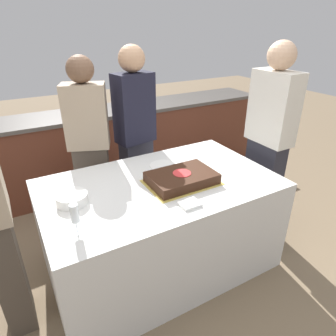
# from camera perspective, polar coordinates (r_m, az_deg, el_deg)

# --- Properties ---
(ground_plane) EXTENTS (14.00, 14.00, 0.00)m
(ground_plane) POSITION_cam_1_polar(r_m,az_deg,el_deg) (2.66, -1.33, -17.49)
(ground_plane) COLOR #7A664C
(back_counter) EXTENTS (4.40, 0.58, 0.92)m
(back_counter) POSITION_cam_1_polar(r_m,az_deg,el_deg) (3.68, -13.23, 3.56)
(back_counter) COLOR #5B2D1E
(back_counter) RESTS_ON ground_plane
(dining_table) EXTENTS (1.71, 1.03, 0.78)m
(dining_table) POSITION_cam_1_polar(r_m,az_deg,el_deg) (2.41, -1.43, -10.82)
(dining_table) COLOR silver
(dining_table) RESTS_ON ground_plane
(cake) EXTENTS (0.51, 0.36, 0.08)m
(cake) POSITION_cam_1_polar(r_m,az_deg,el_deg) (2.17, 2.64, -1.92)
(cake) COLOR gold
(cake) RESTS_ON dining_table
(plate_stack) EXTENTS (0.20, 0.20, 0.07)m
(plate_stack) POSITION_cam_1_polar(r_m,az_deg,el_deg) (2.04, -17.82, -5.58)
(plate_stack) COLOR white
(plate_stack) RESTS_ON dining_table
(wine_glass) EXTENTS (0.06, 0.06, 0.18)m
(wine_glass) POSITION_cam_1_polar(r_m,az_deg,el_deg) (1.72, -17.35, -8.47)
(wine_glass) COLOR white
(wine_glass) RESTS_ON dining_table
(side_plate_near_cake) EXTENTS (0.22, 0.22, 0.00)m
(side_plate_near_cake) POSITION_cam_1_polar(r_m,az_deg,el_deg) (2.44, -0.95, 0.53)
(side_plate_near_cake) COLOR white
(side_plate_near_cake) RESTS_ON dining_table
(utensil_pile) EXTENTS (0.13, 0.11, 0.02)m
(utensil_pile) POSITION_cam_1_polar(r_m,az_deg,el_deg) (1.93, 4.17, -6.86)
(utensil_pile) COLOR white
(utensil_pile) RESTS_ON dining_table
(person_cutting_cake) EXTENTS (0.37, 0.26, 1.67)m
(person_cutting_cake) POSITION_cam_1_polar(r_m,az_deg,el_deg) (2.81, -6.22, 6.34)
(person_cutting_cake) COLOR #282833
(person_cutting_cake) RESTS_ON ground_plane
(person_seated_right) EXTENTS (0.22, 0.40, 1.71)m
(person_seated_right) POSITION_cam_1_polar(r_m,az_deg,el_deg) (2.77, 18.56, 4.95)
(person_seated_right) COLOR #282833
(person_seated_right) RESTS_ON ground_plane
(person_standing_back) EXTENTS (0.40, 0.32, 1.61)m
(person_standing_back) POSITION_cam_1_polar(r_m,az_deg,el_deg) (2.70, -14.67, 3.81)
(person_standing_back) COLOR #4C4238
(person_standing_back) RESTS_ON ground_plane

